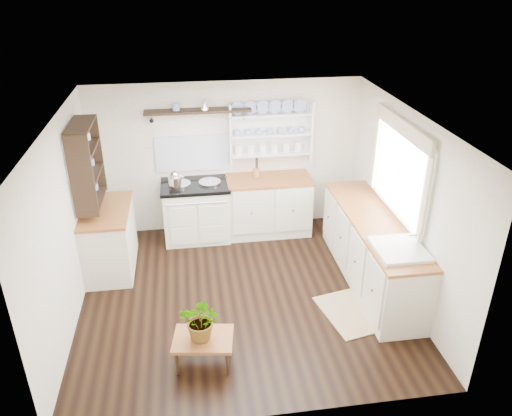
% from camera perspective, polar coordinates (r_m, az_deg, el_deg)
% --- Properties ---
extents(floor, '(4.00, 3.80, 0.01)m').
position_cam_1_polar(floor, '(6.45, -1.50, -9.89)').
color(floor, black).
rests_on(floor, ground).
extents(wall_back, '(4.00, 0.02, 2.30)m').
position_cam_1_polar(wall_back, '(7.57, -3.37, 5.78)').
color(wall_back, beige).
rests_on(wall_back, ground).
extents(wall_right, '(0.02, 3.80, 2.30)m').
position_cam_1_polar(wall_right, '(6.36, 16.55, 0.46)').
color(wall_right, beige).
rests_on(wall_right, ground).
extents(wall_left, '(0.02, 3.80, 2.30)m').
position_cam_1_polar(wall_left, '(5.98, -21.04, -2.01)').
color(wall_left, beige).
rests_on(wall_left, ground).
extents(ceiling, '(4.00, 3.80, 0.01)m').
position_cam_1_polar(ceiling, '(5.41, -1.79, 10.10)').
color(ceiling, white).
rests_on(ceiling, wall_back).
extents(window, '(0.08, 1.55, 1.22)m').
position_cam_1_polar(window, '(6.30, 16.08, 4.41)').
color(window, white).
rests_on(window, wall_right).
extents(aga_cooker, '(0.99, 0.69, 0.92)m').
position_cam_1_polar(aga_cooker, '(7.53, -6.83, -0.31)').
color(aga_cooker, '#EEE7CE').
rests_on(aga_cooker, floor).
extents(back_cabinets, '(1.27, 0.63, 0.90)m').
position_cam_1_polar(back_cabinets, '(7.64, 1.46, 0.39)').
color(back_cabinets, '#EEE8CD').
rests_on(back_cabinets, floor).
extents(right_cabinets, '(0.62, 2.43, 0.90)m').
position_cam_1_polar(right_cabinets, '(6.65, 13.09, -4.67)').
color(right_cabinets, '#EEE8CD').
rests_on(right_cabinets, floor).
extents(belfast_sink, '(0.55, 0.60, 0.45)m').
position_cam_1_polar(belfast_sink, '(5.89, 15.93, -5.54)').
color(belfast_sink, white).
rests_on(belfast_sink, right_cabinets).
extents(left_cabinets, '(0.62, 1.13, 0.90)m').
position_cam_1_polar(left_cabinets, '(7.02, -16.41, -3.33)').
color(left_cabinets, '#EEE8CD').
rests_on(left_cabinets, floor).
extents(plate_rack, '(1.20, 0.22, 0.90)m').
position_cam_1_polar(plate_rack, '(7.48, 1.59, 8.85)').
color(plate_rack, white).
rests_on(plate_rack, wall_back).
extents(high_shelf, '(1.50, 0.29, 0.16)m').
position_cam_1_polar(high_shelf, '(7.20, -6.67, 10.90)').
color(high_shelf, black).
rests_on(high_shelf, wall_back).
extents(left_shelving, '(0.28, 0.80, 1.05)m').
position_cam_1_polar(left_shelving, '(6.59, -18.81, 4.85)').
color(left_shelving, black).
rests_on(left_shelving, wall_left).
extents(kettle, '(0.19, 0.19, 0.23)m').
position_cam_1_polar(kettle, '(7.17, -9.28, 3.33)').
color(kettle, silver).
rests_on(kettle, aga_cooker).
extents(utensil_crock, '(0.10, 0.10, 0.12)m').
position_cam_1_polar(utensil_crock, '(7.48, 0.03, 4.07)').
color(utensil_crock, '#AE6640').
rests_on(utensil_crock, back_cabinets).
extents(center_table, '(0.67, 0.53, 0.33)m').
position_cam_1_polar(center_table, '(5.37, -6.06, -14.88)').
color(center_table, brown).
rests_on(center_table, floor).
extents(potted_plant, '(0.53, 0.51, 0.47)m').
position_cam_1_polar(potted_plant, '(5.20, -6.20, -12.58)').
color(potted_plant, '#3F7233').
rests_on(potted_plant, center_table).
extents(floor_rug, '(0.72, 0.95, 0.02)m').
position_cam_1_polar(floor_rug, '(6.24, 10.50, -11.75)').
color(floor_rug, '#8E7452').
rests_on(floor_rug, floor).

